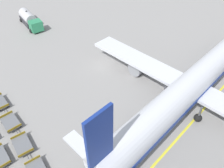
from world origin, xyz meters
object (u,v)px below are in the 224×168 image
object	(u,v)px
baggage_dolly_row_mid_a_col_b	(11,122)
baggage_dolly_row_mid_a_col_c	(22,145)
fuel_tanker_secondary	(30,20)
airplane	(196,81)

from	to	relation	value
baggage_dolly_row_mid_a_col_b	baggage_dolly_row_mid_a_col_c	distance (m)	4.19
baggage_dolly_row_mid_a_col_b	baggage_dolly_row_mid_a_col_c	world-z (taller)	same
fuel_tanker_secondary	baggage_dolly_row_mid_a_col_b	size ratio (longest dim) A/B	2.48
baggage_dolly_row_mid_a_col_c	airplane	bearing A→B (deg)	65.62
fuel_tanker_secondary	baggage_dolly_row_mid_a_col_c	size ratio (longest dim) A/B	2.45
baggage_dolly_row_mid_a_col_c	baggage_dolly_row_mid_a_col_b	bearing A→B (deg)	172.38
fuel_tanker_secondary	baggage_dolly_row_mid_a_col_b	distance (m)	28.77
fuel_tanker_secondary	baggage_dolly_row_mid_a_col_b	bearing A→B (deg)	-34.20
baggage_dolly_row_mid_a_col_b	airplane	bearing A→B (deg)	56.40
airplane	fuel_tanker_secondary	bearing A→B (deg)	-172.88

